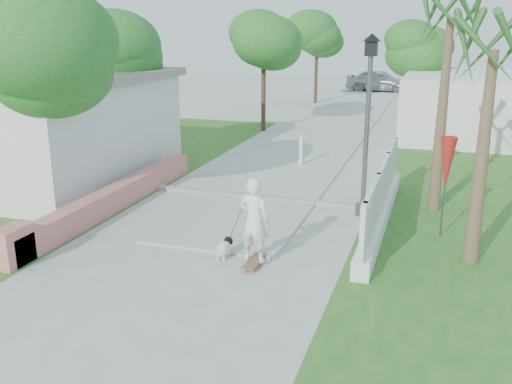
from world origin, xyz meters
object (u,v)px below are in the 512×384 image
at_px(street_lamp, 367,120).
at_px(patio_umbrella, 447,165).
at_px(bollard, 301,149).
at_px(skateboarder, 250,221).
at_px(dog, 224,248).
at_px(parked_car, 379,81).

height_order(street_lamp, patio_umbrella, street_lamp).
relative_size(bollard, skateboarder, 0.60).
bearing_deg(street_lamp, bollard, 120.96).
bearing_deg(dog, patio_umbrella, 39.50).
distance_m(street_lamp, bollard, 5.56).
height_order(patio_umbrella, parked_car, patio_umbrella).
bearing_deg(skateboarder, bollard, -76.65).
height_order(bollard, skateboarder, skateboarder).
bearing_deg(bollard, parked_car, 89.87).
xyz_separation_m(street_lamp, dog, (-2.32, -3.67, -2.19)).
bearing_deg(patio_umbrella, skateboarder, -142.40).
bearing_deg(parked_car, skateboarder, -173.65).
distance_m(dog, parked_car, 31.16).
height_order(bollard, patio_umbrella, patio_umbrella).
distance_m(street_lamp, skateboarder, 4.43).
height_order(street_lamp, bollard, street_lamp).
xyz_separation_m(bollard, dog, (0.38, -8.17, -0.35)).
bearing_deg(parked_car, dog, -174.75).
xyz_separation_m(street_lamp, parked_car, (-2.65, 27.48, -1.65)).
bearing_deg(street_lamp, patio_umbrella, -27.76).
distance_m(street_lamp, dog, 4.87).
distance_m(bollard, skateboarder, 8.35).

